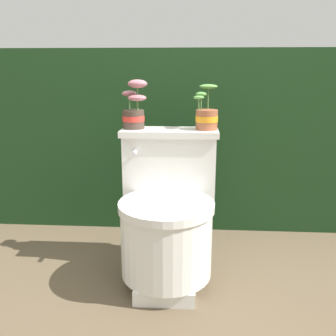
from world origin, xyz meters
TOP-DOWN VIEW (x-y plane):
  - ground_plane at (0.00, 0.00)m, footprint 12.00×12.00m
  - hedge_backdrop at (0.00, 0.97)m, footprint 3.11×0.70m
  - toilet at (-0.06, 0.04)m, footprint 0.47×0.54m
  - potted_plant_left at (-0.24, 0.22)m, footprint 0.13×0.12m
  - potted_plant_midleft at (0.11, 0.21)m, footprint 0.12×0.12m

SIDE VIEW (x-z plane):
  - ground_plane at x=0.00m, z-range 0.00..0.00m
  - toilet at x=-0.06m, z-range -0.04..0.67m
  - hedge_backdrop at x=0.00m, z-range 0.00..1.11m
  - potted_plant_midleft at x=0.11m, z-range 0.67..0.89m
  - potted_plant_left at x=-0.24m, z-range 0.68..0.92m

